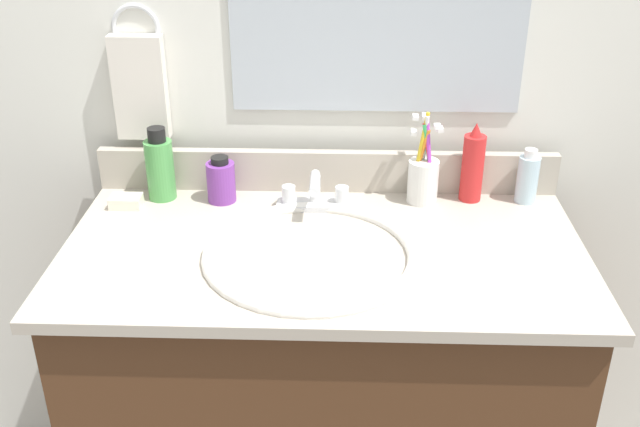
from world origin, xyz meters
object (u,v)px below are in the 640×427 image
object	(u,v)px
bottle_toner_green	(160,167)
hand_towel	(140,88)
bottle_gel_clear	(528,178)
soap_bar	(126,201)
faucet	(315,197)
cup_white_ceramic	(423,177)
bottle_cream_purple	(221,181)
bottle_spray_red	(473,166)

from	to	relation	value
bottle_toner_green	hand_towel	bearing A→B (deg)	121.07
bottle_gel_clear	soap_bar	size ratio (longest dim) A/B	1.84
soap_bar	faucet	bearing A→B (deg)	0.49
faucet	soap_bar	world-z (taller)	faucet
hand_towel	faucet	world-z (taller)	hand_towel
hand_towel	cup_white_ceramic	xyz separation A→B (m)	(0.59, -0.07, -0.16)
bottle_cream_purple	bottle_spray_red	xyz separation A→B (m)	(0.53, 0.02, 0.03)
hand_towel	bottle_toner_green	size ratio (longest dim) A/B	1.40
hand_towel	bottle_toner_green	xyz separation A→B (m)	(0.04, -0.07, -0.15)
faucet	bottle_toner_green	distance (m)	0.33
faucet	bottle_gel_clear	size ratio (longest dim) A/B	1.36
bottle_toner_green	bottle_gel_clear	size ratio (longest dim) A/B	1.34
soap_bar	bottle_cream_purple	bearing A→B (deg)	10.65
soap_bar	bottle_spray_red	bearing A→B (deg)	4.77
faucet	hand_towel	bearing A→B (deg)	162.76
bottle_spray_red	bottle_toner_green	size ratio (longest dim) A/B	1.09
faucet	soap_bar	size ratio (longest dim) A/B	2.50
bottle_cream_purple	bottle_toner_green	world-z (taller)	bottle_toner_green
bottle_gel_clear	soap_bar	xyz separation A→B (m)	(-0.84, -0.05, -0.04)
faucet	bottle_gel_clear	distance (m)	0.45
bottle_spray_red	bottle_toner_green	distance (m)	0.65
bottle_cream_purple	soap_bar	xyz separation A→B (m)	(-0.20, -0.04, -0.03)
bottle_gel_clear	soap_bar	distance (m)	0.84
bottle_cream_purple	bottle_spray_red	world-z (taller)	bottle_spray_red
bottle_cream_purple	bottle_gel_clear	bearing A→B (deg)	1.59
faucet	bottle_cream_purple	world-z (taller)	bottle_cream_purple
bottle_spray_red	bottle_toner_green	xyz separation A→B (m)	(-0.65, -0.01, -0.01)
cup_white_ceramic	hand_towel	bearing A→B (deg)	173.18
hand_towel	faucet	size ratio (longest dim) A/B	1.38
faucet	cup_white_ceramic	xyz separation A→B (m)	(0.22, 0.04, 0.03)
bottle_spray_red	hand_towel	bearing A→B (deg)	175.22
faucet	cup_white_ceramic	size ratio (longest dim) A/B	0.81
faucet	bottle_spray_red	size ratio (longest dim) A/B	0.93
hand_towel	bottle_gel_clear	distance (m)	0.83
cup_white_ceramic	soap_bar	world-z (taller)	cup_white_ceramic
bottle_gel_clear	cup_white_ceramic	world-z (taller)	cup_white_ceramic
bottle_cream_purple	bottle_gel_clear	xyz separation A→B (m)	(0.64, 0.02, 0.01)
bottle_spray_red	bottle_gel_clear	xyz separation A→B (m)	(0.12, -0.01, -0.02)
hand_towel	faucet	distance (m)	0.43
hand_towel	faucet	xyz separation A→B (m)	(0.37, -0.12, -0.19)
bottle_spray_red	faucet	bearing A→B (deg)	-170.14
hand_towel	bottle_toner_green	distance (m)	0.17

